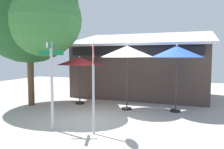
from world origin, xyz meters
TOP-DOWN VIEW (x-y plane):
  - ground_plane at (0.00, 0.00)m, footprint 28.00×28.00m
  - cafe_building at (0.37, 5.50)m, footprint 7.99×4.71m
  - street_sign_post at (-0.83, -1.73)m, footprint 0.73×0.79m
  - stop_sign at (0.55, -1.58)m, footprint 0.30×0.68m
  - patio_umbrella_crimson_left at (-1.94, 2.09)m, footprint 2.16×2.16m
  - patio_umbrella_ivory_center at (0.61, 1.76)m, footprint 2.33×2.33m
  - patio_umbrella_royal_blue_right at (2.67, 2.12)m, footprint 2.19×2.19m
  - shade_tree at (-3.71, 0.88)m, footprint 5.31×4.78m

SIDE VIEW (x-z plane):
  - ground_plane at x=0.00m, z-range -0.10..0.00m
  - cafe_building at x=0.37m, z-range -0.39..3.57m
  - street_sign_post at x=-0.83m, z-range 0.30..3.11m
  - stop_sign at x=0.55m, z-range 0.53..3.34m
  - patio_umbrella_crimson_left at x=-1.94m, z-range 0.92..3.32m
  - patio_umbrella_royal_blue_right at x=2.67m, z-range 1.11..3.98m
  - patio_umbrella_ivory_center at x=0.61m, z-range 1.12..4.01m
  - shade_tree at x=-3.71m, z-range 0.91..7.74m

